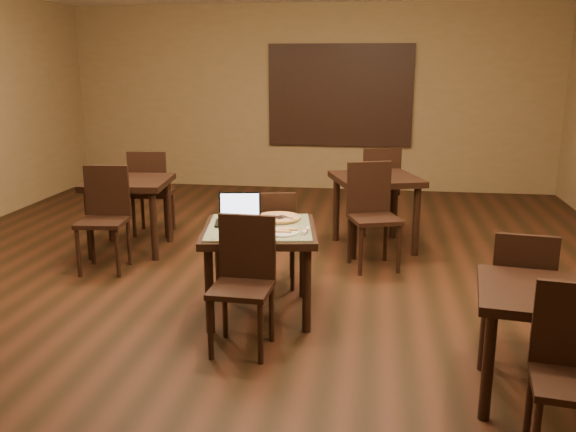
% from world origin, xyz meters
% --- Properties ---
extents(ground, '(10.00, 10.00, 0.00)m').
position_xyz_m(ground, '(0.00, 0.00, 0.00)').
color(ground, black).
rests_on(ground, ground).
extents(wall_back, '(8.00, 0.02, 3.00)m').
position_xyz_m(wall_back, '(0.00, 5.00, 1.50)').
color(wall_back, olive).
rests_on(wall_back, ground).
extents(mural, '(2.34, 0.05, 1.64)m').
position_xyz_m(mural, '(0.50, 4.96, 1.55)').
color(mural, '#276090').
rests_on(mural, wall_back).
extents(tiled_table, '(1.05, 1.05, 0.76)m').
position_xyz_m(tiled_table, '(0.19, -0.38, 0.66)').
color(tiled_table, black).
rests_on(tiled_table, ground).
extents(chair_main_near, '(0.45, 0.45, 0.99)m').
position_xyz_m(chair_main_near, '(0.19, -0.99, 0.56)').
color(chair_main_near, black).
rests_on(chair_main_near, ground).
extents(chair_main_far, '(0.47, 0.47, 0.94)m').
position_xyz_m(chair_main_far, '(0.20, 0.24, 0.53)').
color(chair_main_far, black).
rests_on(chair_main_far, ground).
extents(laptop, '(0.40, 0.34, 0.24)m').
position_xyz_m(laptop, '(-0.01, -0.27, 0.83)').
color(laptop, black).
rests_on(laptop, tiled_table).
extents(plate, '(0.27, 0.27, 0.01)m').
position_xyz_m(plate, '(0.41, -0.56, 0.77)').
color(plate, white).
rests_on(plate, tiled_table).
extents(pizza_slice, '(0.19, 0.19, 0.02)m').
position_xyz_m(pizza_slice, '(0.41, -0.56, 0.79)').
color(pizza_slice, '#CFC48A').
rests_on(pizza_slice, plate).
extents(pizza_pan, '(0.34, 0.34, 0.01)m').
position_xyz_m(pizza_pan, '(0.31, -0.14, 0.77)').
color(pizza_pan, silver).
rests_on(pizza_pan, tiled_table).
extents(pizza_whole, '(0.38, 0.38, 0.03)m').
position_xyz_m(pizza_whole, '(0.31, -0.14, 0.78)').
color(pizza_whole, '#CFC48A').
rests_on(pizza_whole, pizza_pan).
extents(spatula, '(0.26, 0.26, 0.01)m').
position_xyz_m(spatula, '(0.33, -0.16, 0.79)').
color(spatula, silver).
rests_on(spatula, pizza_whole).
extents(napkin_roll, '(0.05, 0.16, 0.04)m').
position_xyz_m(napkin_roll, '(0.59, -0.52, 0.78)').
color(napkin_roll, white).
rests_on(napkin_roll, tiled_table).
extents(other_table_a, '(1.13, 1.13, 0.84)m').
position_xyz_m(other_table_a, '(1.13, 1.67, 0.69)').
color(other_table_a, black).
rests_on(other_table_a, ground).
extents(other_table_a_chair_near, '(0.60, 0.60, 1.08)m').
position_xyz_m(other_table_a_chair_near, '(1.10, 1.04, 0.61)').
color(other_table_a_chair_near, black).
rests_on(other_table_a_chair_near, ground).
extents(other_table_a_chair_far, '(0.60, 0.60, 1.08)m').
position_xyz_m(other_table_a_chair_far, '(1.16, 2.31, 0.61)').
color(other_table_a_chair_far, black).
rests_on(other_table_a_chair_far, ground).
extents(other_table_b, '(0.96, 0.96, 0.82)m').
position_xyz_m(other_table_b, '(-1.59, 1.17, 0.68)').
color(other_table_b, black).
rests_on(other_table_b, ground).
extents(other_table_b_chair_near, '(0.50, 0.50, 1.06)m').
position_xyz_m(other_table_b_chair_near, '(-1.60, 0.56, 0.60)').
color(other_table_b_chair_near, black).
rests_on(other_table_b_chair_near, ground).
extents(other_table_b_chair_far, '(0.50, 0.50, 1.06)m').
position_xyz_m(other_table_b_chair_far, '(-1.58, 1.79, 0.60)').
color(other_table_b_chair_far, black).
rests_on(other_table_b_chair_far, ground).
extents(other_table_c, '(0.89, 0.89, 0.74)m').
position_xyz_m(other_table_c, '(2.17, -1.48, 0.61)').
color(other_table_c, black).
rests_on(other_table_c, ground).
extents(other_table_c_chair_near, '(0.47, 0.47, 0.96)m').
position_xyz_m(other_table_c_chair_near, '(2.19, -2.04, 0.54)').
color(other_table_c_chair_near, black).
rests_on(other_table_c_chair_near, ground).
extents(other_table_c_chair_far, '(0.47, 0.47, 0.96)m').
position_xyz_m(other_table_c_chair_far, '(2.16, -0.93, 0.54)').
color(other_table_c_chair_far, black).
rests_on(other_table_c_chair_far, ground).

